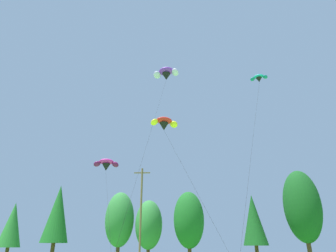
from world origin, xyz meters
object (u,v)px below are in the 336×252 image
(parafoil_kite_mid_teal, at_px, (259,78))
(parafoil_kite_far_magenta, at_px, (106,164))
(utility_pole, at_px, (141,214))
(parafoil_kite_low_red_yellow, at_px, (164,124))
(parafoil_kite_high_purple, at_px, (166,74))

(parafoil_kite_mid_teal, relative_size, parafoil_kite_far_magenta, 0.99)
(utility_pole, relative_size, parafoil_kite_low_red_yellow, 0.91)
(utility_pole, distance_m, parafoil_kite_high_purple, 18.87)
(parafoil_kite_far_magenta, bearing_deg, parafoil_kite_mid_teal, -28.38)
(parafoil_kite_mid_teal, bearing_deg, utility_pole, 154.57)
(parafoil_kite_far_magenta, bearing_deg, parafoil_kite_high_purple, -46.07)
(utility_pole, height_order, parafoil_kite_high_purple, parafoil_kite_high_purple)
(utility_pole, xyz_separation_m, parafoil_kite_far_magenta, (-6.11, 4.29, 7.81))
(parafoil_kite_mid_teal, height_order, parafoil_kite_low_red_yellow, parafoil_kite_mid_teal)
(utility_pole, bearing_deg, parafoil_kite_far_magenta, 144.91)
(parafoil_kite_high_purple, relative_size, parafoil_kite_far_magenta, 1.08)
(parafoil_kite_mid_teal, xyz_separation_m, parafoil_kite_low_red_yellow, (-11.78, -4.63, -8.00))
(utility_pole, bearing_deg, parafoil_kite_low_red_yellow, -73.70)
(utility_pole, xyz_separation_m, parafoil_kite_mid_teal, (15.25, -7.25, 15.76))
(utility_pole, xyz_separation_m, parafoil_kite_low_red_yellow, (3.47, -11.88, 7.76))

